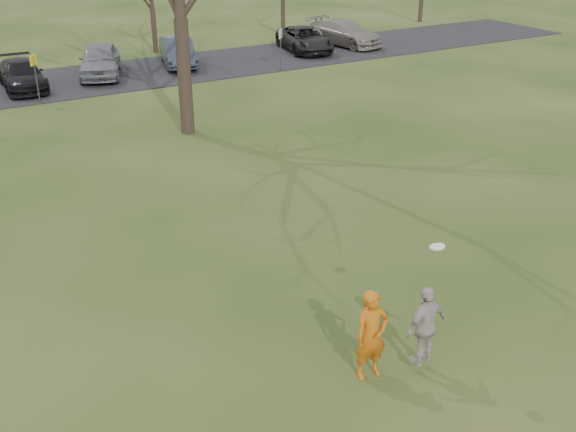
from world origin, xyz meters
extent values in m
plane|color=#1E380F|center=(0.00, 0.00, 0.00)|extent=(120.00, 120.00, 0.00)
cube|color=black|center=(0.00, 25.00, 0.02)|extent=(62.00, 6.50, 0.04)
imported|color=#CB6110|center=(-0.57, 0.00, 0.90)|extent=(0.69, 0.49, 1.79)
imported|color=black|center=(-2.17, 24.68, 0.68)|extent=(1.93, 4.48, 1.29)
imported|color=gray|center=(1.65, 25.29, 0.83)|extent=(3.26, 4.97, 1.57)
imported|color=#2E3745|center=(5.82, 25.55, 0.75)|extent=(2.47, 4.54, 1.42)
imported|color=black|center=(13.49, 25.35, 0.71)|extent=(3.13, 5.16, 1.34)
imported|color=gray|center=(16.44, 25.59, 0.76)|extent=(3.00, 5.29, 1.45)
imported|color=#B9A7A6|center=(0.36, -0.38, 1.00)|extent=(0.99, 0.51, 1.62)
cylinder|color=white|center=(0.50, -0.32, 2.57)|extent=(0.27, 0.27, 0.09)
cylinder|color=#47474C|center=(-2.00, 22.00, 1.00)|extent=(0.06, 0.06, 2.00)
cube|color=yellow|center=(-2.00, 22.00, 1.85)|extent=(0.35, 0.35, 0.45)
cylinder|color=#47474C|center=(10.00, 22.00, 1.00)|extent=(0.06, 0.06, 2.00)
cube|color=silver|center=(10.00, 22.00, 1.85)|extent=(0.35, 0.35, 0.45)
camera|label=1|loc=(-6.90, -7.90, 8.06)|focal=41.78mm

